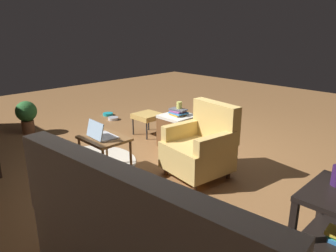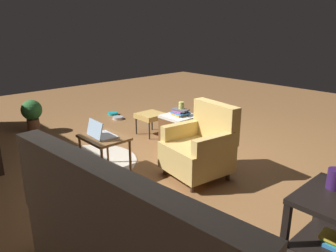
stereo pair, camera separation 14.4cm
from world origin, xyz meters
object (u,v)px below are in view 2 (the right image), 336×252
small_vase (335,179)px  pet_bowl_steel (118,118)px  tv_remote (179,112)px  yellow_mug (181,105)px  couch (148,249)px  laptop_desk (104,141)px  potted_plant (32,113)px  pet_bowl_teal (113,114)px  wicker_hamper (179,131)px  ottoman (151,116)px  laptop (100,133)px  book_stack_hamper (180,112)px  armchair (200,147)px

small_vase → pet_bowl_steel: (4.27, -0.91, -0.60)m
tv_remote → yellow_mug: bearing=159.2°
couch → laptop_desk: (1.76, -0.76, 0.09)m
potted_plant → tv_remote: bearing=-145.6°
pet_bowl_teal → wicker_hamper: bearing=173.4°
yellow_mug → ottoman: bearing=0.3°
laptop → tv_remote: laptop is taller
ottoman → pet_bowl_steel: ottoman is taller
book_stack_hamper → tv_remote: size_ratio=1.66×
wicker_hamper → book_stack_hamper: 0.29m
book_stack_hamper → wicker_hamper: bearing=60.2°
small_vase → potted_plant: size_ratio=0.29×
laptop_desk → pet_bowl_steel: size_ratio=2.80×
couch → pet_bowl_teal: 4.60m
laptop → tv_remote: bearing=-84.1°
couch → armchair: size_ratio=2.26×
ottoman → pet_bowl_teal: 1.49m
laptop → armchair: bearing=-134.5°
couch → tv_remote: (1.91, -2.15, 0.16)m
tv_remote → armchair: bearing=150.8°
couch → ottoman: (2.51, -2.11, -0.02)m
laptop_desk → pet_bowl_steel: bearing=-37.6°
laptop_desk → small_vase: bearing=-167.3°
small_vase → potted_plant: bearing=7.0°
armchair → wicker_hamper: bearing=-30.5°
couch → laptop_desk: 1.92m
tv_remote → ottoman: bearing=6.5°
armchair → pet_bowl_teal: armchair is taller
laptop → ottoman: laptop is taller
laptop → ottoman: bearing=-61.4°
couch → yellow_mug: size_ratio=19.63×
tv_remote → potted_plant: potted_plant is taller
couch → pet_bowl_teal: size_ratio=9.81×
couch → laptop: size_ratio=5.88×
laptop → wicker_hamper: laptop is taller
ottoman → pet_bowl_teal: (1.45, -0.21, -0.29)m
couch → potted_plant: couch is taller
couch → small_vase: 1.48m
ottoman → potted_plant: (1.46, 1.37, 0.02)m
yellow_mug → wicker_hamper: bearing=93.5°
tv_remote → pet_bowl_teal: 2.12m
small_vase → laptop: small_vase is taller
wicker_hamper → ottoman: size_ratio=1.20×
armchair → small_vase: 1.61m
tv_remote → laptop_desk: bearing=98.4°
couch → laptop: (1.76, -0.72, 0.20)m
small_vase → ottoman: small_vase is taller
small_vase → tv_remote: size_ratio=0.98×
pet_bowl_steel → laptop: bearing=141.5°
tv_remote → ottoman: size_ratio=0.40×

